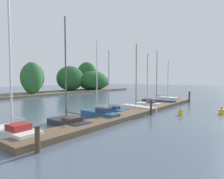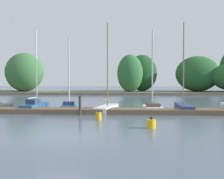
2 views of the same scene
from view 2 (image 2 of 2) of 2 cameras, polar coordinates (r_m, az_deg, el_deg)
The scene contains 11 objects.
ground at distance 12.96m, azimuth -10.37°, elevation -9.15°, with size 160.00×160.00×0.00m, color #4C5B6B.
dock_pier at distance 21.18m, azimuth -5.01°, elevation -4.21°, with size 24.90×1.80×0.35m.
far_shore at distance 47.54m, azimuth 6.06°, elevation 2.66°, with size 62.67×8.48×7.59m.
sailboat_2 at distance 23.72m, azimuth -14.78°, elevation -3.06°, with size 1.32×4.06×6.39m.
sailboat_3 at distance 23.80m, azimuth -8.51°, elevation -3.10°, with size 1.62×3.18×5.89m.
sailboat_4 at distance 22.32m, azimuth -0.95°, elevation -3.49°, with size 1.69×4.42×6.82m.
sailboat_5 at distance 22.83m, azimuth 7.99°, elevation -3.30°, with size 1.48×3.06×6.31m.
sailboat_6 at distance 23.06m, azimuth 13.92°, elevation -3.28°, with size 1.02×4.51×6.87m.
mooring_piling_1 at distance 20.04m, azimuth -6.33°, elevation -3.17°, with size 0.23×0.23×1.32m.
channel_buoy_0 at distance 14.92m, azimuth 7.74°, elevation -6.71°, with size 0.47×0.47×0.61m.
channel_buoy_1 at distance 17.75m, azimuth -2.65°, elevation -5.22°, with size 0.36×0.36×0.60m.
Camera 2 is at (2.97, -12.35, 2.55)m, focal length 46.29 mm.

